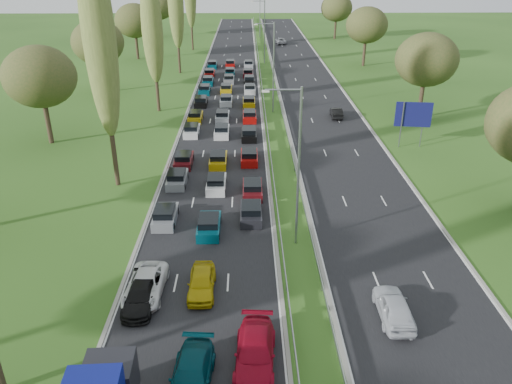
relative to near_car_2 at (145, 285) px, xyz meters
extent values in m
plane|color=#274A17|center=(10.23, 43.18, -0.72)|extent=(260.00, 260.00, 0.00)
cube|color=black|center=(3.48, 45.68, -0.72)|extent=(10.50, 215.00, 0.04)
cube|color=black|center=(16.98, 45.68, -0.72)|extent=(10.50, 215.00, 0.04)
cube|color=gray|center=(9.08, 45.68, -0.17)|extent=(0.06, 215.00, 0.32)
cube|color=gray|center=(11.38, 45.68, -0.17)|extent=(0.06, 215.00, 0.32)
cylinder|color=gray|center=(10.23, 6.18, 5.28)|extent=(0.18, 0.18, 12.00)
cylinder|color=gray|center=(10.23, 41.18, 5.28)|extent=(0.18, 0.18, 12.00)
cylinder|color=gray|center=(10.23, 76.18, 5.28)|extent=(0.18, 0.18, 12.00)
cylinder|color=gray|center=(10.23, 111.18, 5.28)|extent=(0.18, 0.18, 12.00)
cylinder|color=#2D2116|center=(-5.77, 17.18, 3.24)|extent=(0.44, 0.44, 7.92)
ellipsoid|color=#59672C|center=(-5.77, 17.18, 12.92)|extent=(2.80, 2.80, 17.60)
cylinder|color=#2D2116|center=(-5.77, 42.18, 2.52)|extent=(0.44, 0.44, 6.48)
ellipsoid|color=#59672C|center=(-5.77, 42.18, 10.44)|extent=(2.80, 2.80, 14.40)
cylinder|color=#2D2116|center=(-5.77, 67.18, 2.88)|extent=(0.44, 0.44, 7.20)
ellipsoid|color=#59672C|center=(-5.77, 67.18, 11.68)|extent=(2.80, 2.80, 16.00)
cylinder|color=#2D2116|center=(-5.77, 92.18, 3.24)|extent=(0.44, 0.44, 7.92)
cylinder|color=#2D2116|center=(-16.27, 29.18, 1.70)|extent=(0.56, 0.56, 4.84)
ellipsoid|color=#38471E|center=(-16.27, 29.18, 6.98)|extent=(8.00, 8.00, 6.80)
cylinder|color=#2D2116|center=(-16.27, 53.18, 1.70)|extent=(0.56, 0.56, 4.84)
ellipsoid|color=#38471E|center=(-16.27, 53.18, 6.98)|extent=(8.00, 8.00, 6.80)
cylinder|color=#2D2116|center=(-16.27, 81.18, 1.70)|extent=(0.56, 0.56, 4.84)
ellipsoid|color=#38471E|center=(-16.27, 81.18, 6.98)|extent=(8.00, 8.00, 6.80)
cylinder|color=#2D2116|center=(-16.27, 113.18, 1.70)|extent=(0.56, 0.56, 4.84)
ellipsoid|color=#38471E|center=(-16.27, 113.18, 6.98)|extent=(8.00, 8.00, 6.80)
cylinder|color=#2D2116|center=(29.73, 38.18, 1.70)|extent=(0.56, 0.56, 4.84)
ellipsoid|color=#38471E|center=(29.73, 38.18, 6.98)|extent=(8.00, 8.00, 6.80)
cylinder|color=#2D2116|center=(29.73, 73.18, 1.70)|extent=(0.56, 0.56, 4.84)
ellipsoid|color=#38471E|center=(29.73, 73.18, 6.98)|extent=(8.00, 8.00, 6.80)
cylinder|color=#2D2116|center=(29.73, 108.18, 1.70)|extent=(0.56, 0.56, 4.84)
ellipsoid|color=#38471E|center=(29.73, 108.18, 6.98)|extent=(8.00, 8.00, 6.80)
cube|color=slate|center=(-0.13, 9.67, -0.28)|extent=(1.75, 4.00, 0.80)
cube|color=slate|center=(-0.10, 17.18, -0.28)|extent=(1.75, 4.00, 0.80)
cube|color=#590F14|center=(-0.01, 22.00, -0.28)|extent=(1.75, 4.00, 0.80)
cube|color=silver|center=(-0.11, 31.62, -0.28)|extent=(1.75, 4.00, 0.80)
cube|color=#BF990C|center=(-0.19, 37.33, -0.28)|extent=(1.75, 4.00, 0.80)
cube|color=black|center=(-0.04, 44.80, -0.28)|extent=(1.75, 4.00, 0.80)
cube|color=#053F4C|center=(-0.06, 51.94, -0.28)|extent=(1.75, 4.00, 0.80)
cube|color=#053F4C|center=(0.08, 57.93, -0.28)|extent=(1.75, 4.00, 0.80)
cube|color=#A50C0A|center=(-0.04, 63.97, -0.28)|extent=(1.75, 4.00, 0.80)
cube|color=#053F4C|center=(0.00, 71.70, -0.28)|extent=(1.75, 4.00, 0.80)
cube|color=#053F4C|center=(3.54, 8.03, -0.28)|extent=(1.75, 4.00, 0.80)
cube|color=silver|center=(3.68, 16.02, -0.28)|extent=(1.75, 4.00, 0.80)
cube|color=#BF990C|center=(3.57, 22.00, -0.28)|extent=(1.75, 4.00, 0.80)
cube|color=silver|center=(3.55, 31.26, -0.28)|extent=(1.75, 4.00, 0.80)
cube|color=#B2B7BC|center=(3.37, 37.46, -0.28)|extent=(1.75, 4.00, 0.80)
cube|color=#B2B7BC|center=(3.58, 45.41, -0.28)|extent=(1.75, 4.00, 0.80)
cube|color=#BF990C|center=(3.36, 52.40, -0.28)|extent=(1.75, 4.00, 0.80)
cube|color=slate|center=(3.59, 59.14, -0.28)|extent=(1.75, 4.00, 0.80)
cube|color=#053F4C|center=(3.59, 64.76, -0.28)|extent=(1.75, 4.00, 0.80)
cube|color=#A50C0A|center=(3.44, 72.56, -0.28)|extent=(1.75, 4.00, 0.80)
cube|color=black|center=(6.87, 10.16, -0.28)|extent=(1.75, 4.00, 0.80)
cube|color=#590F14|center=(7.04, 14.73, -0.28)|extent=(1.75, 4.00, 0.80)
cube|color=#A50C0A|center=(6.81, 22.75, -0.28)|extent=(1.75, 4.00, 0.80)
cube|color=black|center=(6.83, 30.20, -0.28)|extent=(1.75, 4.00, 0.80)
cube|color=#A50C0A|center=(6.95, 37.47, -0.28)|extent=(1.75, 4.00, 0.80)
cube|color=#BF990C|center=(6.91, 44.45, -0.28)|extent=(1.75, 4.00, 0.80)
cube|color=silver|center=(7.10, 52.12, -0.28)|extent=(1.75, 4.00, 0.80)
cube|color=black|center=(7.05, 58.39, -0.28)|extent=(1.75, 4.00, 0.80)
cube|color=#590F14|center=(6.86, 63.89, -0.28)|extent=(1.75, 4.00, 0.80)
cube|color=#B2B7BC|center=(7.01, 71.95, -0.28)|extent=(1.75, 4.00, 0.80)
imported|color=white|center=(0.00, 0.00, 0.00)|extent=(2.47, 5.09, 1.39)
imported|color=black|center=(-0.14, -1.04, -0.05)|extent=(1.82, 4.48, 1.30)
imported|color=#043A45|center=(3.69, -7.76, 0.03)|extent=(2.43, 5.17, 1.46)
imported|color=#B39C0B|center=(3.58, 0.22, 0.03)|extent=(1.73, 4.26, 1.45)
imported|color=maroon|center=(6.93, -6.15, 0.06)|extent=(2.48, 5.38, 1.52)
imported|color=silver|center=(15.31, -2.57, 0.08)|extent=(1.89, 4.57, 1.55)
imported|color=black|center=(18.63, 38.44, -0.03)|extent=(1.59, 4.09, 1.33)
imported|color=gray|center=(15.09, 100.27, 0.02)|extent=(2.63, 5.29, 1.44)
cube|color=black|center=(0.00, -8.73, 0.85)|extent=(2.33, 2.10, 2.20)
cylinder|color=gray|center=(23.93, 27.00, 1.88)|extent=(0.16, 0.16, 5.20)
cylinder|color=gray|center=(26.33, 27.00, 1.88)|extent=(0.16, 0.16, 5.20)
cube|color=#12124F|center=(25.13, 27.00, 3.08)|extent=(3.98, 0.63, 2.80)
camera|label=1|loc=(6.59, -26.38, 19.12)|focal=35.00mm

